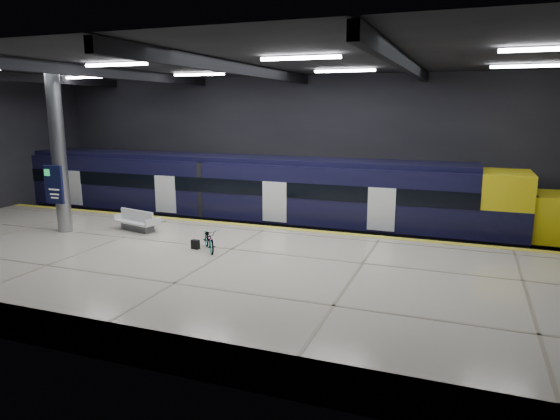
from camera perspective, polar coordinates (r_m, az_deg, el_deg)
The scene contains 10 objects.
ground at distance 20.23m, azimuth -4.22°, elevation -6.72°, with size 30.00×30.00×0.00m, color black.
room_shell at distance 19.22m, azimuth -4.48°, elevation 9.69°, with size 30.10×16.10×8.05m.
platform at distance 17.94m, azimuth -7.61°, elevation -7.37°, with size 30.00×11.00×1.10m, color beige.
safety_strip at distance 22.35m, azimuth -1.32°, elevation -1.95°, with size 30.00×0.40×0.01m, color gold.
rails at distance 25.10m, azimuth 1.03°, elevation -2.85°, with size 30.00×1.52×0.16m.
train at distance 25.18m, azimuth -2.03°, elevation 1.81°, with size 29.40×2.84×3.79m.
bench at distance 22.55m, azimuth -15.99°, elevation -1.47°, with size 2.21×1.31×0.91m.
bicycle at distance 18.84m, azimuth -8.09°, elevation -3.33°, with size 0.57×1.65×0.87m, color #99999E.
pannier_bag at distance 19.20m, azimuth -9.64°, elevation -3.89°, with size 0.30×0.18×0.35m, color black.
info_column at distance 23.05m, azimuth -24.01°, elevation 5.92°, with size 0.90×0.78×6.90m.
Camera 1 is at (8.10, -17.41, 6.37)m, focal length 32.00 mm.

